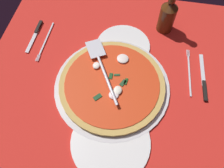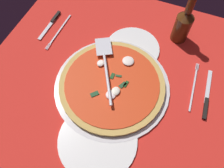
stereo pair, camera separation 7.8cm
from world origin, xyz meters
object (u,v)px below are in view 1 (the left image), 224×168
Objects in this scene: pizza at (112,84)px; pizza_server at (102,66)px; place_setting_near at (196,77)px; place_setting_far at (40,38)px; dinner_plate_left at (111,142)px; beer_bottle at (168,15)px; dinner_plate_right at (123,46)px.

pizza_server is (5.34, 4.53, 2.43)cm from pizza.
place_setting_near is (9.43, -30.24, -1.64)cm from pizza.
pizza_server is 1.32× the size of place_setting_far.
pizza_server reaches higher than dinner_plate_left.
pizza is at bearing -169.22° from pizza_server.
place_setting_near reaches higher than dinner_plate_left.
dinner_plate_left is 20.25cm from pizza.
beer_bottle is at bearing 28.17° from place_setting_near.
pizza_server reaches higher than place_setting_near.
place_setting_far is at bearing 44.34° from dinner_plate_left.
pizza is 36.00cm from beer_bottle.
pizza is 1.40× the size of pizza_server.
dinner_plate_left is 53.58cm from beer_bottle.
pizza_server is at bearing 16.80° from dinner_plate_left.
pizza_server is at bearing 93.10° from place_setting_near.
dinner_plate_left is 26.72cm from pizza_server.
pizza is at bearing 63.47° from place_setting_far.
pizza is 37.49cm from place_setting_far.
pizza_server reaches higher than pizza.
place_setting_far reaches higher than dinner_plate_left.
dinner_plate_left is at bearing 45.22° from place_setting_far.
place_setting_near is at bearing -112.82° from pizza_server.
pizza is at bearing 151.96° from beer_bottle.
place_setting_far is (11.91, 28.72, -4.07)cm from pizza_server.
beer_bottle reaches higher than pizza.
pizza_server is (-13.62, 5.65, 3.93)cm from dinner_plate_right.
pizza is at bearing 176.63° from dinner_plate_right.
dinner_plate_right is 19.05cm from pizza.
place_setting_far is (37.21, 36.36, -0.14)cm from dinner_plate_left.
place_setting_far is 0.92× the size of beer_bottle.
pizza_server reaches higher than place_setting_far.
beer_bottle is at bearing -51.55° from dinner_plate_right.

